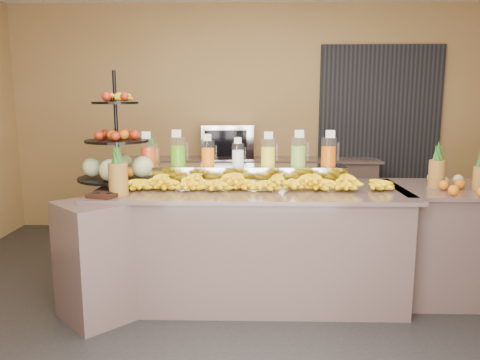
{
  "coord_description": "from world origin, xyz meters",
  "views": [
    {
      "loc": [
        -0.0,
        -3.43,
        1.65
      ],
      "look_at": [
        -0.09,
        0.3,
        1.0
      ],
      "focal_mm": 35.0,
      "sensor_mm": 36.0,
      "label": 1
    }
  ],
  "objects_px": {
    "fruit_stand": "(123,156)",
    "condiment_caddy": "(103,195)",
    "right_fruit_pile": "(461,182)",
    "banana_heap": "(255,180)",
    "pitcher_tray": "(238,174)",
    "oven_warmer": "(227,142)"
  },
  "relations": [
    {
      "from": "banana_heap",
      "to": "condiment_caddy",
      "type": "xyz_separation_m",
      "value": [
        -1.13,
        -0.35,
        -0.06
      ]
    },
    {
      "from": "pitcher_tray",
      "to": "banana_heap",
      "type": "relative_size",
      "value": 0.87
    },
    {
      "from": "pitcher_tray",
      "to": "banana_heap",
      "type": "height_order",
      "value": "banana_heap"
    },
    {
      "from": "banana_heap",
      "to": "fruit_stand",
      "type": "relative_size",
      "value": 2.24
    },
    {
      "from": "condiment_caddy",
      "to": "oven_warmer",
      "type": "height_order",
      "value": "oven_warmer"
    },
    {
      "from": "pitcher_tray",
      "to": "fruit_stand",
      "type": "relative_size",
      "value": 1.95
    },
    {
      "from": "banana_heap",
      "to": "right_fruit_pile",
      "type": "relative_size",
      "value": 4.99
    },
    {
      "from": "right_fruit_pile",
      "to": "condiment_caddy",
      "type": "bearing_deg",
      "value": -173.61
    },
    {
      "from": "pitcher_tray",
      "to": "fruit_stand",
      "type": "distance_m",
      "value": 0.99
    },
    {
      "from": "condiment_caddy",
      "to": "oven_warmer",
      "type": "bearing_deg",
      "value": 71.02
    },
    {
      "from": "pitcher_tray",
      "to": "condiment_caddy",
      "type": "relative_size",
      "value": 9.12
    },
    {
      "from": "fruit_stand",
      "to": "right_fruit_pile",
      "type": "distance_m",
      "value": 2.75
    },
    {
      "from": "pitcher_tray",
      "to": "oven_warmer",
      "type": "bearing_deg",
      "value": 96.28
    },
    {
      "from": "fruit_stand",
      "to": "condiment_caddy",
      "type": "relative_size",
      "value": 4.69
    },
    {
      "from": "condiment_caddy",
      "to": "oven_warmer",
      "type": "relative_size",
      "value": 0.33
    },
    {
      "from": "banana_heap",
      "to": "fruit_stand",
      "type": "height_order",
      "value": "fruit_stand"
    },
    {
      "from": "fruit_stand",
      "to": "oven_warmer",
      "type": "relative_size",
      "value": 1.54
    },
    {
      "from": "condiment_caddy",
      "to": "right_fruit_pile",
      "type": "bearing_deg",
      "value": 6.39
    },
    {
      "from": "banana_heap",
      "to": "condiment_caddy",
      "type": "distance_m",
      "value": 1.18
    },
    {
      "from": "fruit_stand",
      "to": "condiment_caddy",
      "type": "height_order",
      "value": "fruit_stand"
    },
    {
      "from": "pitcher_tray",
      "to": "banana_heap",
      "type": "xyz_separation_m",
      "value": [
        0.15,
        -0.3,
        0.0
      ]
    },
    {
      "from": "banana_heap",
      "to": "oven_warmer",
      "type": "relative_size",
      "value": 3.46
    }
  ]
}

